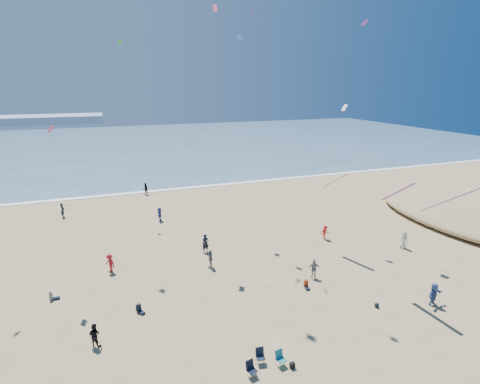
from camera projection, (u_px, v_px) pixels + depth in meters
name	position (u px, v px, depth m)	size (l,w,h in m)	color
ocean	(126.00, 145.00, 104.59)	(220.00, 100.00, 0.06)	#476B84
surf_line	(148.00, 192.00, 59.54)	(220.00, 1.20, 0.08)	white
standing_flyers	(222.00, 253.00, 35.94)	(34.81, 46.45, 1.95)	gray
seated_group	(237.00, 342.00, 24.30)	(21.34, 22.55, 0.84)	silver
chair_cluster	(265.00, 362.00, 22.49)	(2.71, 1.50, 1.00)	black
white_tote	(253.00, 372.00, 22.12)	(0.35, 0.20, 0.40)	silver
black_backpack	(292.00, 365.00, 22.63)	(0.30, 0.22, 0.38)	black
navy_bag	(377.00, 305.00, 28.78)	(0.28, 0.18, 0.34)	black
kites_aloft	(301.00, 100.00, 29.99)	(35.29, 41.86, 28.93)	#ED265A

